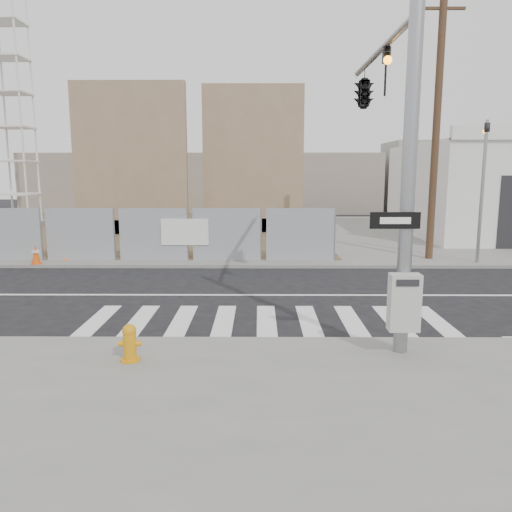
{
  "coord_description": "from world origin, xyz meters",
  "views": [
    {
      "loc": [
        -0.18,
        -13.84,
        3.48
      ],
      "look_at": [
        -0.25,
        -1.57,
        1.4
      ],
      "focal_mm": 35.0,
      "sensor_mm": 36.0,
      "label": 1
    }
  ],
  "objects_px": {
    "crane_tower": "(10,77)",
    "traffic_cone_d": "(186,249)",
    "traffic_cone_c": "(67,251)",
    "fire_hydrant": "(130,343)",
    "signal_pole": "(376,114)",
    "traffic_cone_b": "(36,254)"
  },
  "relations": [
    {
      "from": "signal_pole",
      "to": "crane_tower",
      "type": "xyz_separation_m",
      "value": [
        -17.49,
        19.05,
        4.24
      ]
    },
    {
      "from": "traffic_cone_b",
      "to": "traffic_cone_d",
      "type": "relative_size",
      "value": 0.93
    },
    {
      "from": "crane_tower",
      "to": "fire_hydrant",
      "type": "relative_size",
      "value": 26.66
    },
    {
      "from": "traffic_cone_b",
      "to": "traffic_cone_d",
      "type": "distance_m",
      "value": 5.5
    },
    {
      "from": "traffic_cone_c",
      "to": "traffic_cone_d",
      "type": "height_order",
      "value": "traffic_cone_d"
    },
    {
      "from": "fire_hydrant",
      "to": "signal_pole",
      "type": "bearing_deg",
      "value": 24.5
    },
    {
      "from": "fire_hydrant",
      "to": "traffic_cone_b",
      "type": "height_order",
      "value": "traffic_cone_b"
    },
    {
      "from": "fire_hydrant",
      "to": "traffic_cone_d",
      "type": "distance_m",
      "value": 10.8
    },
    {
      "from": "traffic_cone_c",
      "to": "crane_tower",
      "type": "bearing_deg",
      "value": 121.97
    },
    {
      "from": "crane_tower",
      "to": "traffic_cone_d",
      "type": "relative_size",
      "value": 23.56
    },
    {
      "from": "signal_pole",
      "to": "traffic_cone_b",
      "type": "height_order",
      "value": "signal_pole"
    },
    {
      "from": "crane_tower",
      "to": "fire_hydrant",
      "type": "bearing_deg",
      "value": -60.73
    },
    {
      "from": "crane_tower",
      "to": "traffic_cone_d",
      "type": "distance_m",
      "value": 18.67
    },
    {
      "from": "fire_hydrant",
      "to": "traffic_cone_c",
      "type": "bearing_deg",
      "value": 107.26
    },
    {
      "from": "traffic_cone_c",
      "to": "fire_hydrant",
      "type": "bearing_deg",
      "value": -63.99
    },
    {
      "from": "signal_pole",
      "to": "fire_hydrant",
      "type": "height_order",
      "value": "signal_pole"
    },
    {
      "from": "traffic_cone_b",
      "to": "traffic_cone_c",
      "type": "relative_size",
      "value": 1.09
    },
    {
      "from": "signal_pole",
      "to": "traffic_cone_b",
      "type": "relative_size",
      "value": 9.77
    },
    {
      "from": "traffic_cone_b",
      "to": "crane_tower",
      "type": "bearing_deg",
      "value": 117.29
    },
    {
      "from": "signal_pole",
      "to": "fire_hydrant",
      "type": "distance_m",
      "value": 7.37
    },
    {
      "from": "crane_tower",
      "to": "signal_pole",
      "type": "bearing_deg",
      "value": -47.43
    },
    {
      "from": "crane_tower",
      "to": "traffic_cone_b",
      "type": "relative_size",
      "value": 25.34
    }
  ]
}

